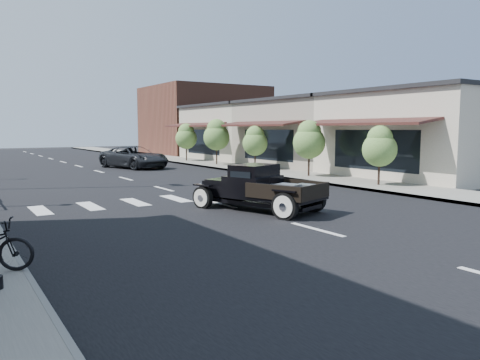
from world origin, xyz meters
TOP-DOWN VIEW (x-y plane):
  - ground at (0.00, 0.00)m, footprint 120.00×120.00m
  - road at (0.00, 15.00)m, footprint 14.00×80.00m
  - road_markings at (0.00, 10.00)m, footprint 12.00×60.00m
  - sidewalk_right at (8.50, 15.00)m, footprint 3.00×80.00m
  - storefront_near at (15.00, 4.00)m, footprint 10.00×9.00m
  - storefront_mid at (15.00, 13.00)m, footprint 10.00×9.00m
  - storefront_far at (15.00, 22.00)m, footprint 10.00×9.00m
  - far_building_right at (15.50, 32.00)m, footprint 11.00×10.00m
  - small_tree_a at (8.30, 2.16)m, footprint 1.53×1.53m
  - small_tree_b at (8.30, 6.91)m, footprint 1.72×1.72m
  - small_tree_c at (8.30, 11.97)m, footprint 1.56×1.56m
  - small_tree_d at (8.30, 16.79)m, footprint 1.85×1.85m
  - small_tree_e at (8.30, 21.64)m, footprint 1.70×1.70m
  - hotrod_pickup at (0.41, 0.25)m, footprint 3.43×4.87m
  - second_car at (2.78, 18.34)m, footprint 3.85×5.78m

SIDE VIEW (x-z plane):
  - ground at x=0.00m, z-range 0.00..0.00m
  - road_markings at x=0.00m, z-range -0.03..0.03m
  - road at x=0.00m, z-range 0.00..0.02m
  - sidewalk_right at x=8.50m, z-range 0.00..0.15m
  - second_car at x=2.78m, z-range 0.00..1.47m
  - hotrod_pickup at x=0.41m, z-range 0.00..1.54m
  - small_tree_a at x=8.30m, z-range 0.15..2.71m
  - small_tree_c at x=8.30m, z-range 0.15..2.75m
  - small_tree_e at x=8.30m, z-range 0.15..2.98m
  - small_tree_b at x=8.30m, z-range 0.15..3.01m
  - small_tree_d at x=8.30m, z-range 0.15..3.24m
  - storefront_near at x=15.00m, z-range 0.00..4.50m
  - storefront_mid at x=15.00m, z-range 0.00..4.50m
  - storefront_far at x=15.00m, z-range 0.00..4.50m
  - far_building_right at x=15.50m, z-range 0.00..7.00m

